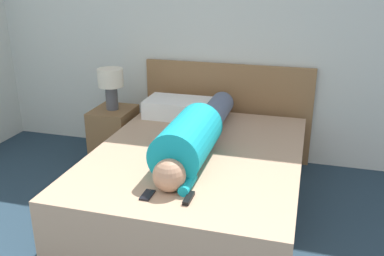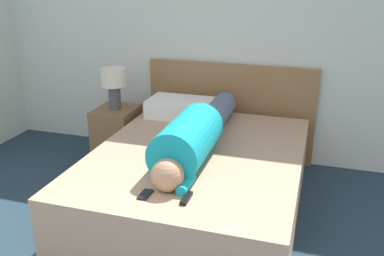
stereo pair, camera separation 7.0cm
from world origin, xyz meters
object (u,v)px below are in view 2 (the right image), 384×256
Objects in this scene: person_lying at (195,135)px; cell_phone at (145,194)px; table_lamp at (114,82)px; tv_remote at (186,198)px; nightstand at (117,136)px; pillow_near_headboard at (182,108)px; bed at (198,181)px.

cell_phone is (-0.11, -0.72, -0.15)m from person_lying.
person_lying is at bearing -34.38° from table_lamp.
table_lamp reaches higher than tv_remote.
nightstand is 0.56m from table_lamp.
tv_remote is at bearing -49.82° from table_lamp.
pillow_near_headboard is (0.66, 0.10, 0.32)m from nightstand.
table_lamp is 0.23× the size of person_lying.
nightstand is 1.72m from cell_phone.
bed is 3.58× the size of nightstand.
bed is 1.24m from nightstand.
nightstand is (-1.04, 0.67, 0.02)m from bed.
table_lamp is at bearing 122.86° from cell_phone.
pillow_near_headboard is 1.56m from cell_phone.
person_lying reaches higher than tv_remote.
bed is at bearing -32.58° from table_lamp.
pillow_near_headboard is at bearing 8.80° from nightstand.
nightstand is at bearing 122.86° from cell_phone.
pillow_near_headboard reaches higher than cell_phone.
table_lamp is 1.73m from cell_phone.
bed is 0.82m from cell_phone.
nightstand is 0.74m from pillow_near_headboard.
table_lamp reaches higher than bed.
nightstand is 0.33× the size of person_lying.
table_lamp reaches higher than cell_phone.
tv_remote is (0.14, -0.74, 0.28)m from bed.
table_lamp reaches higher than pillow_near_headboard.
person_lying is 0.74m from cell_phone.
table_lamp is 0.70m from pillow_near_headboard.
cell_phone is at bearing -174.98° from tv_remote.
tv_remote reaches higher than cell_phone.
person_lying is 13.40× the size of cell_phone.
tv_remote is at bearing -78.97° from bed.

